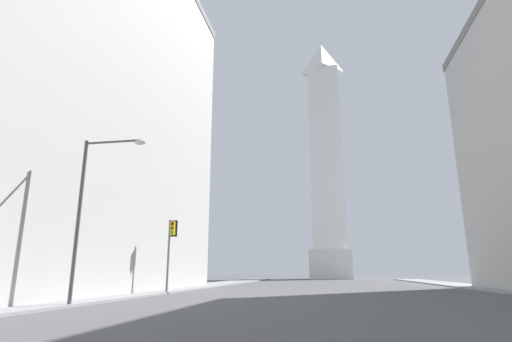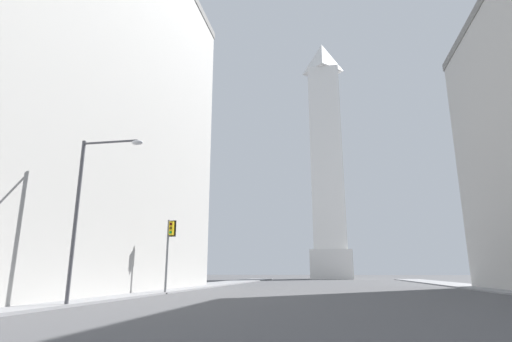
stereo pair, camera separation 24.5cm
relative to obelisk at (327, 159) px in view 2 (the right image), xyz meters
name	(u,v)px [view 2 (the right image)]	position (x,y,z in m)	size (l,w,h in m)	color
sidewalk_left	(163,290)	(-15.53, -59.25, -28.30)	(5.00, 111.09, 0.15)	gray
building_left	(31,81)	(-24.49, -68.49, -11.02)	(18.99, 43.30, 34.69)	#B2AFAA
obelisk	(327,159)	(0.00, 0.00, 0.00)	(9.38, 9.38, 59.81)	silver
traffic_light_mid_left	(169,244)	(-13.03, -64.35, -24.51)	(0.80, 0.53, 5.86)	slate
street_lamp	(87,201)	(-12.74, -76.47, -22.98)	(3.58, 0.36, 8.74)	#4C4C51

